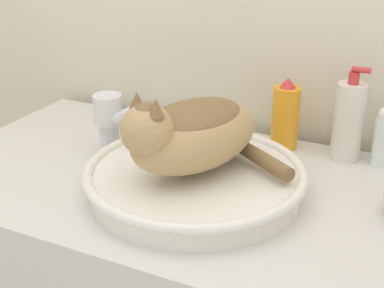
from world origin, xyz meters
name	(u,v)px	position (x,y,z in m)	size (l,w,h in m)	color
sink_basin	(195,178)	(0.01, 0.25, 0.91)	(0.42, 0.42, 0.06)	white
cat	(191,132)	(0.01, 0.24, 1.01)	(0.31, 0.31, 0.16)	tan
faucet	(111,120)	(-0.22, 0.32, 0.96)	(0.15, 0.08, 0.15)	silver
spray_bottle_trigger	(285,116)	(0.10, 0.53, 0.95)	(0.06, 0.06, 0.16)	orange
deodorant_stick	(384,136)	(0.31, 0.53, 0.94)	(0.04, 0.04, 0.13)	silver
soap_pump_bottle	(349,121)	(0.24, 0.53, 0.97)	(0.06, 0.06, 0.20)	silver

